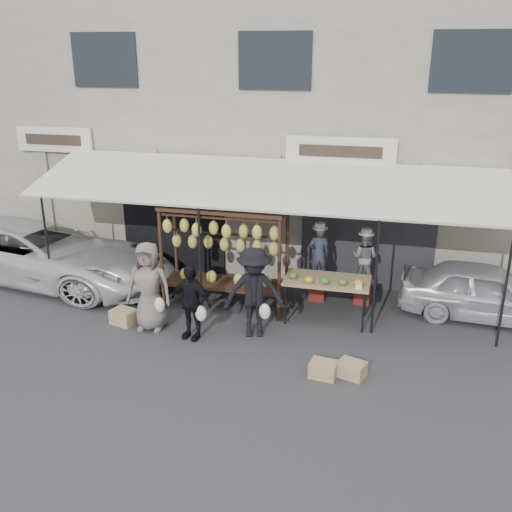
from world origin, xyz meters
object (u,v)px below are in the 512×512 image
(customer_mid, at_px, (191,302))
(crate_near_a, at_px, (324,369))
(crate_far, at_px, (124,317))
(customer_left, at_px, (149,286))
(customer_right, at_px, (254,293))
(banana_rack, at_px, (224,238))
(vendor_right, at_px, (365,257))
(sedan, at_px, (486,292))
(vendor_left, at_px, (319,253))
(produce_table, at_px, (327,282))
(van, at_px, (33,238))
(crate_near_b, at_px, (352,369))

(customer_mid, distance_m, crate_near_a, 2.83)
(crate_near_a, xyz_separation_m, crate_far, (-4.19, 1.01, 0.01))
(customer_left, height_order, customer_right, customer_left)
(banana_rack, relative_size, customer_left, 1.45)
(banana_rack, relative_size, vendor_right, 2.30)
(customer_left, height_order, sedan, customer_left)
(crate_near_a, bearing_deg, vendor_left, 100.17)
(produce_table, relative_size, vendor_right, 1.50)
(banana_rack, xyz_separation_m, customer_mid, (-0.23, -1.43, -0.82))
(vendor_right, xyz_separation_m, crate_far, (-4.60, -2.20, -0.90))
(customer_left, xyz_separation_m, crate_far, (-0.62, 0.05, -0.75))
(customer_right, distance_m, sedan, 4.80)
(customer_left, relative_size, crate_far, 3.67)
(customer_right, height_order, van, van)
(customer_right, bearing_deg, van, 149.78)
(customer_mid, bearing_deg, crate_far, -176.01)
(banana_rack, bearing_deg, van, 173.78)
(vendor_left, relative_size, customer_mid, 0.82)
(produce_table, height_order, vendor_right, vendor_right)
(vendor_right, height_order, customer_mid, vendor_right)
(sedan, bearing_deg, customer_mid, 116.62)
(vendor_right, height_order, sedan, vendor_right)
(van, bearing_deg, crate_near_a, -102.42)
(crate_near_b, bearing_deg, crate_far, 169.19)
(produce_table, xyz_separation_m, crate_far, (-3.93, -1.10, -0.72))
(crate_near_a, relative_size, crate_far, 0.92)
(produce_table, distance_m, customer_left, 3.51)
(banana_rack, xyz_separation_m, van, (-4.90, 0.53, -0.56))
(customer_right, xyz_separation_m, crate_near_a, (1.51, -1.16, -0.76))
(customer_right, bearing_deg, crate_far, 168.33)
(customer_left, height_order, customer_mid, customer_left)
(vendor_left, bearing_deg, crate_near_b, 94.49)
(vendor_left, relative_size, vendor_right, 1.07)
(crate_near_a, relative_size, van, 0.09)
(banana_rack, bearing_deg, customer_mid, -99.09)
(customer_left, bearing_deg, van, 148.68)
(crate_near_b, height_order, van, van)
(customer_right, distance_m, van, 6.03)
(customer_mid, relative_size, crate_far, 3.04)
(vendor_left, distance_m, customer_mid, 3.17)
(vendor_right, xyz_separation_m, customer_mid, (-3.06, -2.42, -0.31))
(vendor_left, bearing_deg, customer_left, 21.84)
(produce_table, relative_size, vendor_left, 1.40)
(customer_left, xyz_separation_m, sedan, (6.46, 2.10, -0.31))
(sedan, bearing_deg, vendor_right, 90.91)
(produce_table, xyz_separation_m, customer_mid, (-2.40, -1.32, -0.12))
(crate_near_a, distance_m, crate_far, 4.31)
(sedan, bearing_deg, crate_near_b, 144.69)
(vendor_right, distance_m, customer_right, 2.81)
(vendor_left, xyz_separation_m, crate_near_a, (0.56, -3.14, -0.95))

